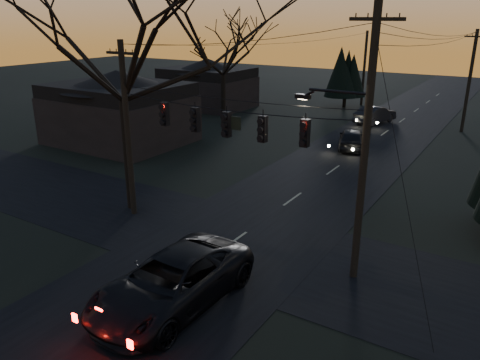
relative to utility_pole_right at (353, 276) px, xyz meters
The scene contains 15 objects.
main_road 11.41m from the utility_pole_right, 118.81° to the left, with size 8.00×120.00×0.02m, color black.
cross_road 5.50m from the utility_pole_right, behind, with size 60.00×7.00×0.02m, color black.
utility_pole_right is the anchor object (origin of this frame).
utility_pole_left 11.50m from the utility_pole_right, behind, with size 1.80×0.30×8.50m, color black, non-canonical shape.
utility_pole_far_r 28.00m from the utility_pole_right, 90.00° to the left, with size 1.80×0.30×8.50m, color black, non-canonical shape.
utility_pole_far_l 37.79m from the utility_pole_right, 107.72° to the left, with size 0.30×0.30×8.00m, color black, non-canonical shape.
span_signal_assembly 7.84m from the utility_pole_right, behind, with size 11.50×0.44×1.48m.
bare_tree_left 14.48m from the utility_pole_right, behind, with size 10.92×10.92×11.21m.
bare_tree_dist 28.94m from the utility_pole_right, 134.01° to the left, with size 7.90×7.90×8.75m.
evergreen_dist 36.26m from the utility_pole_right, 110.61° to the left, with size 3.35×3.35×5.67m.
house_left_near 24.78m from the utility_pole_right, 156.04° to the left, with size 10.00×8.00×5.60m.
house_left_far 36.51m from the utility_pole_right, 134.44° to the left, with size 9.00×7.00×5.20m.
suv_near 7.01m from the utility_pole_right, 132.56° to the right, with size 2.99×6.48×1.80m, color black.
sedan_oncoming_a 18.79m from the utility_pole_right, 109.61° to the left, with size 1.81×4.50×1.53m, color black.
sedan_oncoming_b 28.38m from the utility_pole_right, 105.14° to the left, with size 1.68×4.83×1.59m, color black.
Camera 1 is at (10.13, -5.71, 9.50)m, focal length 35.00 mm.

